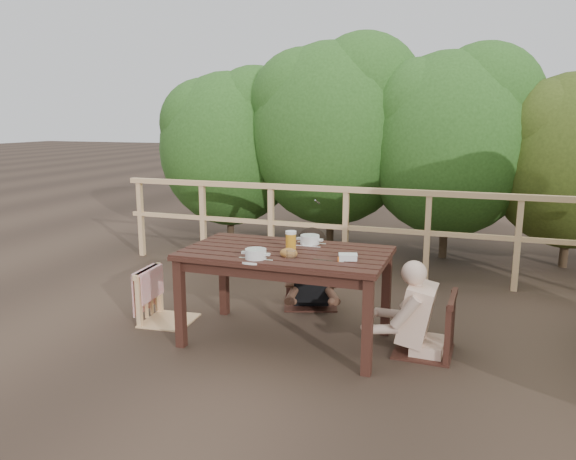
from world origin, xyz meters
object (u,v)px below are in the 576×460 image
(chair_left, at_px, (167,273))
(woman, at_px, (311,244))
(bread_roll, at_px, (289,253))
(butter_tub, at_px, (348,258))
(diner_right, at_px, (431,279))
(beer_glass, at_px, (291,241))
(tumbler, at_px, (291,256))
(table, at_px, (286,297))
(soup_near, at_px, (256,255))
(soup_far, at_px, (310,240))
(chair_right, at_px, (426,296))
(chair_far, at_px, (311,254))

(chair_left, relative_size, woman, 0.75)
(bread_roll, height_order, butter_tub, bread_roll)
(diner_right, xyz_separation_m, beer_glass, (-1.07, -0.11, 0.23))
(tumbler, bearing_deg, diner_right, 22.26)
(table, distance_m, soup_near, 0.53)
(diner_right, xyz_separation_m, soup_far, (-0.99, 0.14, 0.19))
(soup_near, bearing_deg, diner_right, 20.26)
(chair_right, height_order, diner_right, diner_right)
(soup_near, distance_m, tumbler, 0.26)
(chair_far, relative_size, beer_glass, 6.02)
(butter_tub, bearing_deg, bread_roll, 171.22)
(chair_right, distance_m, diner_right, 0.14)
(table, height_order, chair_left, chair_left)
(chair_far, bearing_deg, tumbler, -98.33)
(chair_far, relative_size, butter_tub, 7.27)
(butter_tub, bearing_deg, woman, 104.46)
(table, bearing_deg, chair_left, 177.45)
(diner_right, relative_size, soup_near, 4.45)
(table, xyz_separation_m, beer_glass, (0.03, 0.03, 0.45))
(soup_near, bearing_deg, chair_left, 159.71)
(soup_near, xyz_separation_m, beer_glass, (0.15, 0.35, 0.04))
(diner_right, xyz_separation_m, bread_roll, (-1.02, -0.31, 0.19))
(table, relative_size, chair_far, 1.60)
(chair_right, relative_size, bread_roll, 6.68)
(table, bearing_deg, beer_glass, 42.68)
(table, height_order, beer_glass, beer_glass)
(bread_roll, distance_m, tumbler, 0.10)
(chair_right, bearing_deg, table, -81.00)
(table, bearing_deg, bread_roll, -64.21)
(chair_far, height_order, soup_far, chair_far)
(chair_left, bearing_deg, chair_far, -55.67)
(chair_right, height_order, tumbler, chair_right)
(diner_right, bearing_deg, butter_tub, 116.30)
(soup_far, bearing_deg, tumbler, -87.71)
(chair_far, relative_size, soup_far, 3.74)
(soup_far, xyz_separation_m, beer_glass, (-0.08, -0.24, 0.04))
(chair_far, xyz_separation_m, chair_right, (1.14, -0.76, -0.05))
(beer_glass, xyz_separation_m, butter_tub, (0.49, -0.16, -0.05))
(soup_near, bearing_deg, woman, 87.69)
(chair_left, xyz_separation_m, beer_glass, (1.14, -0.02, 0.38))
(chair_far, height_order, beer_glass, chair_far)
(bread_roll, bearing_deg, soup_far, 86.69)
(soup_far, height_order, beer_glass, beer_glass)
(tumbler, bearing_deg, soup_far, 92.29)
(chair_right, distance_m, soup_near, 1.32)
(table, height_order, soup_near, soup_near)
(diner_right, bearing_deg, woman, 58.06)
(diner_right, relative_size, beer_glass, 7.13)
(soup_far, bearing_deg, table, -112.26)
(bread_roll, relative_size, beer_glass, 0.82)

